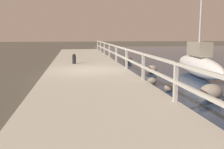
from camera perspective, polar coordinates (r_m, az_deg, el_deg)
ground_plane at (r=13.07m, az=-5.24°, el=-0.41°), size 120.00×120.00×0.00m
dock_walkway at (r=13.04m, az=-5.25°, el=0.30°), size 4.08×36.00×0.32m
railing at (r=13.19m, az=3.18°, el=4.25°), size 0.10×32.50×1.05m
boulder_far_strip at (r=11.00m, az=8.71°, el=-1.42°), size 0.40×0.36×0.30m
boulder_downstream at (r=8.86m, az=20.75°, el=-3.64°), size 0.71×0.64×0.53m
boulder_upstream at (r=14.01m, az=8.58°, el=1.08°), size 0.60×0.54×0.45m
boulder_mid_strip at (r=19.43m, az=3.51°, el=3.30°), size 0.59×0.53×0.45m
boulder_near_dock at (r=9.83m, az=12.32°, el=-2.85°), size 0.36×0.32×0.27m
mooring_bollard at (r=15.82m, az=-8.25°, el=3.43°), size 0.22×0.22×0.60m
sailboat_white at (r=13.63m, az=18.28°, el=2.31°), size 1.53×5.71×6.04m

